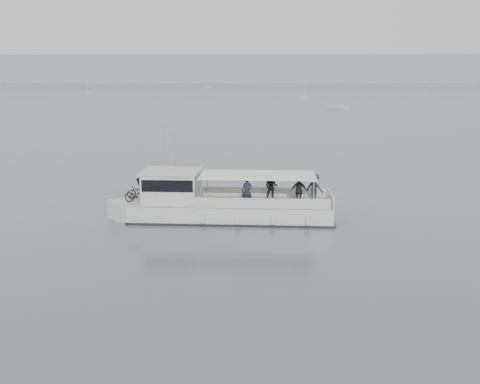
{
  "coord_description": "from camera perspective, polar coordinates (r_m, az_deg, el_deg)",
  "views": [
    {
      "loc": [
        2.84,
        -31.33,
        8.01
      ],
      "look_at": [
        1.76,
        -2.12,
        1.6
      ],
      "focal_mm": 40.0,
      "sensor_mm": 36.0,
      "label": 1
    }
  ],
  "objects": [
    {
      "name": "moored_fleet",
      "position": [
        262.72,
        -10.45,
        10.5
      ],
      "size": [
        398.69,
        338.3,
        11.14
      ],
      "color": "silver",
      "rests_on": "ground"
    },
    {
      "name": "ground",
      "position": [
        32.46,
        -2.98,
        -1.93
      ],
      "size": [
        1400.0,
        1400.0,
        0.0
      ],
      "primitive_type": "plane",
      "color": "#545D63",
      "rests_on": "ground"
    },
    {
      "name": "tour_boat",
      "position": [
        30.22,
        -3.07,
        -1.29
      ],
      "size": [
        12.87,
        3.54,
        5.38
      ],
      "rotation": [
        0.0,
        0.0,
        -0.02
      ],
      "color": "silver",
      "rests_on": "ground"
    },
    {
      "name": "headland",
      "position": [
        591.37,
        1.88,
        12.94
      ],
      "size": [
        1400.0,
        90.0,
        28.0
      ],
      "primitive_type": "cube",
      "color": "#939EA8",
      "rests_on": "ground"
    }
  ]
}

